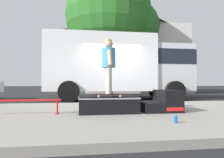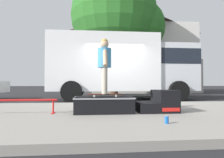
{
  "view_description": "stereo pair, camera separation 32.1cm",
  "coord_description": "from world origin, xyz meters",
  "px_view_note": "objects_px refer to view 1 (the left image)",
  "views": [
    {
      "loc": [
        -1.36,
        -7.76,
        0.77
      ],
      "look_at": [
        -0.35,
        -1.08,
        0.93
      ],
      "focal_mm": 33.19,
      "sensor_mm": 36.0,
      "label": 1
    },
    {
      "loc": [
        -1.04,
        -7.8,
        0.77
      ],
      "look_at": [
        -0.35,
        -1.08,
        0.93
      ],
      "focal_mm": 33.19,
      "sensor_mm": 36.0,
      "label": 2
    }
  ],
  "objects_px": {
    "grind_rail": "(21,103)",
    "skater_kid": "(109,61)",
    "street_tree_main": "(114,18)",
    "skate_box": "(108,104)",
    "soda_can": "(175,119)",
    "skateboard": "(109,94)",
    "kicker_ramp": "(162,102)",
    "box_truck": "(120,65)"
  },
  "relations": [
    {
      "from": "soda_can",
      "to": "skateboard",
      "type": "bearing_deg",
      "value": 121.91
    },
    {
      "from": "kicker_ramp",
      "to": "skater_kid",
      "type": "relative_size",
      "value": 0.69
    },
    {
      "from": "grind_rail",
      "to": "skater_kid",
      "type": "distance_m",
      "value": 2.11
    },
    {
      "from": "skateboard",
      "to": "street_tree_main",
      "type": "relative_size",
      "value": 0.09
    },
    {
      "from": "kicker_ramp",
      "to": "grind_rail",
      "type": "relative_size",
      "value": 0.54
    },
    {
      "from": "skateboard",
      "to": "skate_box",
      "type": "bearing_deg",
      "value": -127.97
    },
    {
      "from": "skater_kid",
      "to": "box_truck",
      "type": "height_order",
      "value": "box_truck"
    },
    {
      "from": "skateboard",
      "to": "skater_kid",
      "type": "relative_size",
      "value": 0.62
    },
    {
      "from": "street_tree_main",
      "to": "skateboard",
      "type": "bearing_deg",
      "value": -99.76
    },
    {
      "from": "skater_kid",
      "to": "soda_can",
      "type": "distance_m",
      "value": 2.07
    },
    {
      "from": "skateboard",
      "to": "box_truck",
      "type": "bearing_deg",
      "value": 76.66
    },
    {
      "from": "soda_can",
      "to": "street_tree_main",
      "type": "xyz_separation_m",
      "value": [
        0.76,
        11.25,
        5.29
      ]
    },
    {
      "from": "skateboard",
      "to": "kicker_ramp",
      "type": "bearing_deg",
      "value": -1.35
    },
    {
      "from": "skate_box",
      "to": "street_tree_main",
      "type": "distance_m",
      "value": 11.21
    },
    {
      "from": "skater_kid",
      "to": "skateboard",
      "type": "bearing_deg",
      "value": -90.0
    },
    {
      "from": "skate_box",
      "to": "street_tree_main",
      "type": "xyz_separation_m",
      "value": [
        1.7,
        9.8,
        5.17
      ]
    },
    {
      "from": "skateboard",
      "to": "street_tree_main",
      "type": "bearing_deg",
      "value": 80.24
    },
    {
      "from": "skater_kid",
      "to": "street_tree_main",
      "type": "xyz_separation_m",
      "value": [
        1.68,
        9.77,
        4.18
      ]
    },
    {
      "from": "grind_rail",
      "to": "box_truck",
      "type": "xyz_separation_m",
      "value": [
        3.13,
        5.31,
        1.34
      ]
    },
    {
      "from": "skate_box",
      "to": "grind_rail",
      "type": "bearing_deg",
      "value": -178.48
    },
    {
      "from": "kicker_ramp",
      "to": "skater_kid",
      "type": "xyz_separation_m",
      "value": [
        -1.28,
        0.03,
        0.96
      ]
    },
    {
      "from": "grind_rail",
      "to": "skateboard",
      "type": "relative_size",
      "value": 2.09
    },
    {
      "from": "skater_kid",
      "to": "kicker_ramp",
      "type": "bearing_deg",
      "value": -1.35
    },
    {
      "from": "kicker_ramp",
      "to": "skater_kid",
      "type": "bearing_deg",
      "value": 178.65
    },
    {
      "from": "kicker_ramp",
      "to": "box_truck",
      "type": "bearing_deg",
      "value": 90.42
    },
    {
      "from": "skater_kid",
      "to": "box_truck",
      "type": "distance_m",
      "value": 5.4
    },
    {
      "from": "grind_rail",
      "to": "street_tree_main",
      "type": "xyz_separation_m",
      "value": [
        3.57,
        9.85,
        5.11
      ]
    },
    {
      "from": "skateboard",
      "to": "skater_kid",
      "type": "xyz_separation_m",
      "value": [
        0.0,
        0.0,
        0.77
      ]
    },
    {
      "from": "skate_box",
      "to": "skateboard",
      "type": "relative_size",
      "value": 1.66
    },
    {
      "from": "grind_rail",
      "to": "street_tree_main",
      "type": "height_order",
      "value": "street_tree_main"
    },
    {
      "from": "skater_kid",
      "to": "soda_can",
      "type": "relative_size",
      "value": 10.18
    },
    {
      "from": "grind_rail",
      "to": "skater_kid",
      "type": "xyz_separation_m",
      "value": [
        1.89,
        0.08,
        0.93
      ]
    },
    {
      "from": "kicker_ramp",
      "to": "skateboard",
      "type": "bearing_deg",
      "value": 178.65
    },
    {
      "from": "kicker_ramp",
      "to": "grind_rail",
      "type": "height_order",
      "value": "kicker_ramp"
    },
    {
      "from": "skate_box",
      "to": "skater_kid",
      "type": "distance_m",
      "value": 0.99
    },
    {
      "from": "kicker_ramp",
      "to": "street_tree_main",
      "type": "xyz_separation_m",
      "value": [
        0.4,
        9.8,
        5.15
      ]
    },
    {
      "from": "kicker_ramp",
      "to": "street_tree_main",
      "type": "height_order",
      "value": "street_tree_main"
    },
    {
      "from": "skate_box",
      "to": "grind_rail",
      "type": "height_order",
      "value": "skate_box"
    },
    {
      "from": "soda_can",
      "to": "street_tree_main",
      "type": "height_order",
      "value": "street_tree_main"
    },
    {
      "from": "kicker_ramp",
      "to": "street_tree_main",
      "type": "distance_m",
      "value": 11.08
    },
    {
      "from": "skate_box",
      "to": "grind_rail",
      "type": "distance_m",
      "value": 1.86
    },
    {
      "from": "grind_rail",
      "to": "soda_can",
      "type": "height_order",
      "value": "grind_rail"
    }
  ]
}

